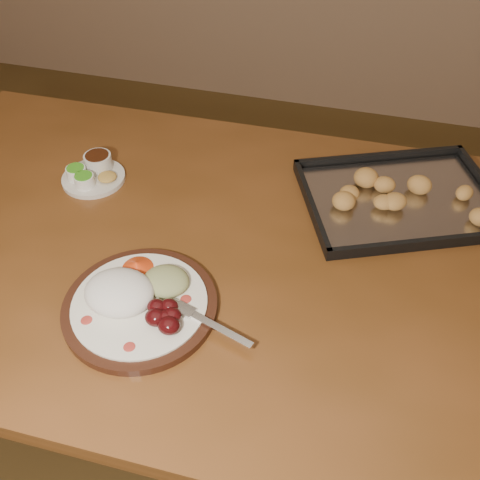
% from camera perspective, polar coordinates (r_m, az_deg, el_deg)
% --- Properties ---
extents(ground, '(4.00, 4.00, 0.00)m').
position_cam_1_polar(ground, '(1.69, -10.28, -20.23)').
color(ground, '#503A1B').
rests_on(ground, ground).
extents(dining_table, '(1.51, 0.92, 0.75)m').
position_cam_1_polar(dining_table, '(1.15, -3.12, -3.89)').
color(dining_table, brown).
rests_on(dining_table, ground).
extents(dinner_plate, '(0.35, 0.28, 0.06)m').
position_cam_1_polar(dinner_plate, '(0.97, -10.81, -6.27)').
color(dinner_plate, black).
rests_on(dinner_plate, dining_table).
extents(condiment_saucer, '(0.14, 0.14, 0.05)m').
position_cam_1_polar(condiment_saucer, '(1.27, -15.43, 6.93)').
color(condiment_saucer, beige).
rests_on(condiment_saucer, dining_table).
extents(baking_tray, '(0.50, 0.44, 0.04)m').
position_cam_1_polar(baking_tray, '(1.22, 16.76, 4.36)').
color(baking_tray, black).
rests_on(baking_tray, dining_table).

